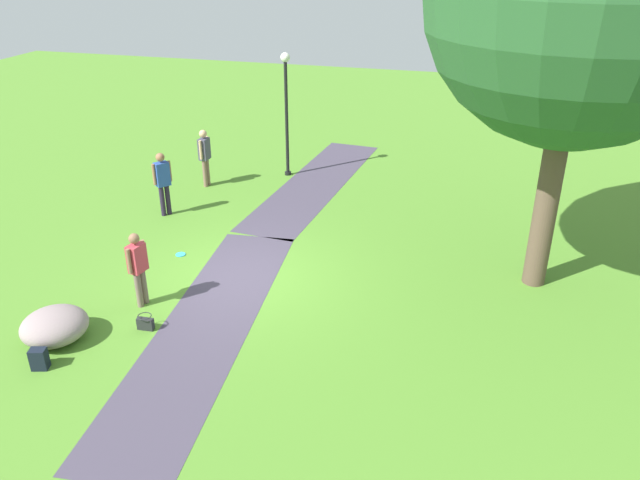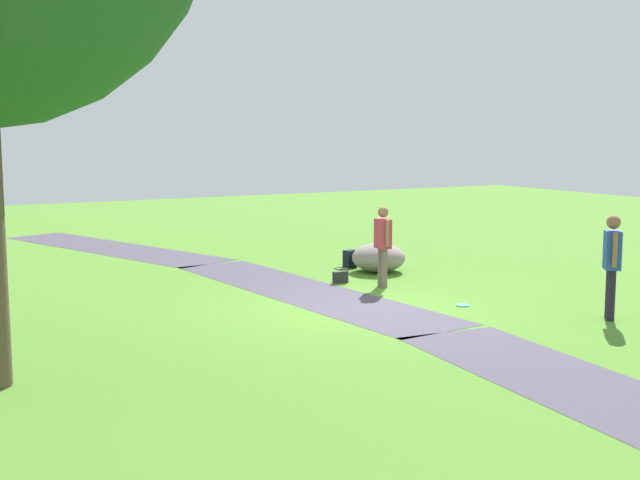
{
  "view_description": "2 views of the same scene",
  "coord_description": "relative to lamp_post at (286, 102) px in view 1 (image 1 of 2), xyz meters",
  "views": [
    {
      "loc": [
        11.14,
        4.84,
        6.89
      ],
      "look_at": [
        -0.42,
        1.63,
        0.94
      ],
      "focal_mm": 34.93,
      "sensor_mm": 36.0,
      "label": 1
    },
    {
      "loc": [
        -12.22,
        7.49,
        3.16
      ],
      "look_at": [
        -0.42,
        0.96,
        1.35
      ],
      "focal_mm": 47.03,
      "sensor_mm": 36.0,
      "label": 2
    }
  ],
  "objects": [
    {
      "name": "lawn_boulder",
      "position": [
        9.64,
        -1.41,
        -2.0
      ],
      "size": [
        1.7,
        1.69,
        0.63
      ],
      "color": "gray",
      "rests_on": "ground"
    },
    {
      "name": "lamp_post",
      "position": [
        0.0,
        0.0,
        0.0
      ],
      "size": [
        0.28,
        0.28,
        3.76
      ],
      "color": "black",
      "rests_on": "ground"
    },
    {
      "name": "man_near_boulder",
      "position": [
        1.54,
        -2.07,
        -1.31
      ],
      "size": [
        0.52,
        0.25,
        1.73
      ],
      "color": "#7D5D4F",
      "rests_on": "ground"
    },
    {
      "name": "ground_plane",
      "position": [
        6.48,
        1.1,
        -2.31
      ],
      "size": [
        48.0,
        48.0,
        0.0
      ],
      "primitive_type": "plane",
      "color": "#4F852A"
    },
    {
      "name": "passerby_on_path",
      "position": [
        3.83,
        -2.21,
        -1.29
      ],
      "size": [
        0.43,
        0.41,
        1.75
      ],
      "color": "#251B33",
      "rests_on": "ground"
    },
    {
      "name": "frisbee_on_grass",
      "position": [
        5.88,
        -0.77,
        -2.3
      ],
      "size": [
        0.23,
        0.23,
        0.02
      ],
      "color": "#35A8D7",
      "rests_on": "ground"
    },
    {
      "name": "footpath_segment_mid",
      "position": [
        8.43,
        1.1,
        -2.31
      ],
      "size": [
        8.13,
        2.47,
        0.01
      ],
      "color": "#433C4D",
      "rests_on": "ground"
    },
    {
      "name": "handbag_on_grass",
      "position": [
        8.87,
        0.02,
        -2.17
      ],
      "size": [
        0.29,
        0.33,
        0.31
      ],
      "color": "#26272A",
      "rests_on": "ground"
    },
    {
      "name": "backpack_by_boulder",
      "position": [
        10.43,
        -1.16,
        -2.12
      ],
      "size": [
        0.32,
        0.33,
        0.4
      ],
      "color": "black",
      "rests_on": "ground"
    },
    {
      "name": "woman_with_handbag",
      "position": [
        8.08,
        -0.49,
        -1.38
      ],
      "size": [
        0.51,
        0.3,
        1.62
      ],
      "color": "#745E56",
      "rests_on": "ground"
    },
    {
      "name": "footpath_segment_near",
      "position": [
        0.46,
        1.05,
        -2.31
      ],
      "size": [
        8.11,
        2.37,
        0.01
      ],
      "color": "#433C4D",
      "rests_on": "ground"
    }
  ]
}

